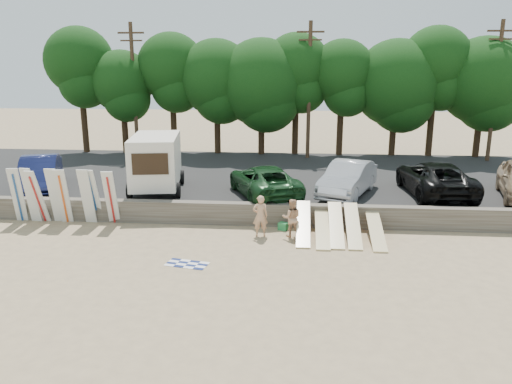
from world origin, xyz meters
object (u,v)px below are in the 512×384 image
(box_trailer, at_px, (156,160))
(car_2, at_px, (348,179))
(car_3, at_px, (435,178))
(cooler, at_px, (283,226))
(beachgoer_a, at_px, (260,216))
(car_0, at_px, (40,173))
(car_1, at_px, (264,181))
(beachgoer_b, at_px, (292,218))

(box_trailer, xyz_separation_m, car_2, (9.58, 0.02, -0.76))
(car_3, height_order, cooler, car_3)
(box_trailer, distance_m, beachgoer_a, 7.33)
(box_trailer, height_order, car_0, box_trailer)
(car_0, relative_size, beachgoer_a, 2.89)
(box_trailer, xyz_separation_m, car_1, (5.50, -0.50, -0.83))
(car_1, distance_m, cooler, 3.52)
(car_1, distance_m, beachgoer_a, 4.02)
(beachgoer_a, distance_m, cooler, 1.47)
(car_0, height_order, car_1, car_0)
(car_1, xyz_separation_m, car_3, (8.36, 1.01, 0.07))
(box_trailer, relative_size, beachgoer_b, 2.93)
(beachgoer_a, bearing_deg, car_3, -159.86)
(cooler, bearing_deg, car_3, 54.22)
(car_0, distance_m, car_3, 19.98)
(car_0, distance_m, cooler, 13.21)
(box_trailer, bearing_deg, beachgoer_a, -48.11)
(beachgoer_b, bearing_deg, cooler, -68.29)
(cooler, bearing_deg, beachgoer_a, -111.54)
(beachgoer_a, xyz_separation_m, beachgoer_b, (1.30, 0.07, -0.07))
(car_2, height_order, beachgoer_b, car_2)
(car_3, xyz_separation_m, beachgoer_a, (-8.23, -4.98, -0.64))
(box_trailer, relative_size, car_3, 0.80)
(car_1, distance_m, car_3, 8.42)
(box_trailer, bearing_deg, beachgoer_b, -42.07)
(car_1, height_order, car_3, car_3)
(box_trailer, relative_size, car_1, 0.87)
(car_1, xyz_separation_m, beachgoer_b, (1.42, -3.90, -0.65))
(cooler, bearing_deg, car_0, -170.38)
(beachgoer_a, bearing_deg, car_0, -31.36)
(car_0, bearing_deg, beachgoer_b, -39.10)
(box_trailer, bearing_deg, car_1, -14.80)
(car_1, bearing_deg, cooler, 87.08)
(car_1, height_order, cooler, car_1)
(beachgoer_b, distance_m, cooler, 1.10)
(car_2, height_order, car_3, car_3)
(car_1, bearing_deg, car_2, 165.43)
(box_trailer, relative_size, car_2, 0.95)
(car_0, relative_size, car_3, 0.86)
(car_3, distance_m, beachgoer_b, 8.53)
(car_0, distance_m, car_2, 15.69)
(box_trailer, relative_size, car_0, 0.93)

